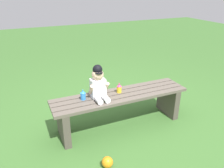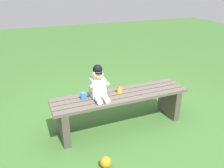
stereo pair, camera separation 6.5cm
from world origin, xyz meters
TOP-DOWN VIEW (x-y plane):
  - ground_plane at (0.00, 0.00)m, footprint 16.00×16.00m
  - park_bench at (0.00, 0.00)m, footprint 1.70×0.40m
  - child_figure at (-0.28, 0.02)m, footprint 0.23×0.27m
  - sippy_cup_left at (-0.46, 0.05)m, footprint 0.06×0.06m
  - sippy_cup_right at (0.00, 0.05)m, footprint 0.06×0.06m
  - toy_ball at (-0.44, -0.61)m, footprint 0.11×0.11m

SIDE VIEW (x-z plane):
  - ground_plane at x=0.00m, z-range 0.00..0.00m
  - toy_ball at x=-0.44m, z-range 0.00..0.11m
  - park_bench at x=0.00m, z-range 0.08..0.53m
  - sippy_cup_left at x=-0.46m, z-range 0.44..0.57m
  - sippy_cup_right at x=0.00m, z-range 0.44..0.57m
  - child_figure at x=-0.28m, z-range 0.42..0.83m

